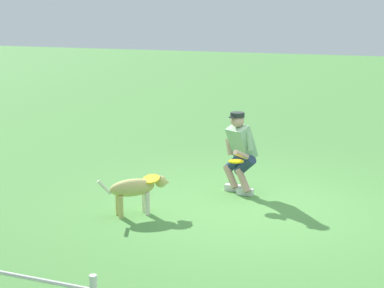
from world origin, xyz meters
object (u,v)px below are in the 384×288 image
(dog, at_px, (136,189))
(frisbee_held, at_px, (236,161))
(person, at_px, (240,150))
(frisbee_flying, at_px, (151,179))

(dog, relative_size, frisbee_held, 3.58)
(person, bearing_deg, frisbee_held, 38.35)
(frisbee_flying, bearing_deg, dog, 42.24)
(person, xyz_separation_m, dog, (1.05, 1.50, -0.32))
(person, height_order, dog, person)
(frisbee_flying, relative_size, frisbee_held, 1.08)
(dog, relative_size, frisbee_flying, 3.31)
(person, relative_size, frisbee_held, 5.71)
(frisbee_held, bearing_deg, dog, 45.27)
(person, xyz_separation_m, frisbee_held, (-0.06, 0.38, -0.09))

